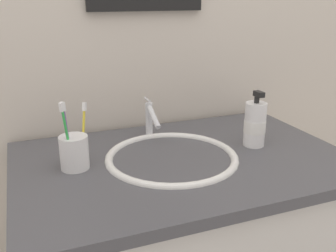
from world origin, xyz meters
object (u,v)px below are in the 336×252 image
(faucet, at_px, (150,118))
(toothbrush_yellow, at_px, (83,129))
(toothbrush_green, at_px, (67,132))
(toothbrush_purple, at_px, (67,132))
(toothbrush_cup, at_px, (74,152))
(soap_dispenser, at_px, (255,124))

(faucet, bearing_deg, toothbrush_yellow, -152.03)
(toothbrush_green, height_order, toothbrush_purple, toothbrush_green)
(faucet, distance_m, toothbrush_purple, 0.34)
(toothbrush_yellow, bearing_deg, toothbrush_cup, -138.22)
(toothbrush_yellow, bearing_deg, faucet, 27.97)
(toothbrush_yellow, relative_size, toothbrush_purple, 0.90)
(toothbrush_cup, relative_size, soap_dispenser, 0.53)
(toothbrush_purple, bearing_deg, toothbrush_cup, 34.37)
(toothbrush_green, bearing_deg, soap_dispenser, -1.28)
(toothbrush_cup, bearing_deg, soap_dispenser, -3.48)
(faucet, height_order, toothbrush_purple, toothbrush_purple)
(toothbrush_green, height_order, toothbrush_yellow, toothbrush_green)
(toothbrush_green, distance_m, soap_dispenser, 0.58)
(toothbrush_cup, relative_size, toothbrush_purple, 0.50)
(toothbrush_green, bearing_deg, toothbrush_yellow, 44.87)
(soap_dispenser, bearing_deg, faucet, 145.63)
(faucet, xyz_separation_m, toothbrush_cup, (-0.28, -0.16, -0.02))
(toothbrush_cup, distance_m, toothbrush_yellow, 0.07)
(faucet, relative_size, toothbrush_green, 0.70)
(toothbrush_cup, height_order, toothbrush_yellow, toothbrush_yellow)
(faucet, xyz_separation_m, toothbrush_green, (-0.29, -0.18, 0.05))
(faucet, distance_m, toothbrush_cup, 0.32)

